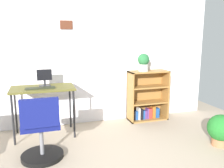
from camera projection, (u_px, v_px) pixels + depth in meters
name	position (u px, v px, depth m)	size (l,w,h in m)	color
wall_back	(68.00, 56.00, 3.91)	(5.20, 0.12, 2.36)	white
desk	(43.00, 92.00, 3.50)	(0.92, 0.51, 0.75)	brown
monitor	(45.00, 78.00, 3.53)	(0.22, 0.17, 0.26)	#262628
keyboard	(40.00, 88.00, 3.38)	(0.42, 0.12, 0.02)	black
office_chair	(41.00, 133.00, 2.83)	(0.52, 0.55, 0.83)	black
bookshelf_low	(147.00, 98.00, 4.28)	(0.71, 0.30, 0.90)	olive
potted_plant_on_shelf	(143.00, 62.00, 4.07)	(0.20, 0.20, 0.31)	#B7B2A8
potted_plant_floor	(221.00, 129.00, 3.25)	(0.37, 0.37, 0.44)	#9E6642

